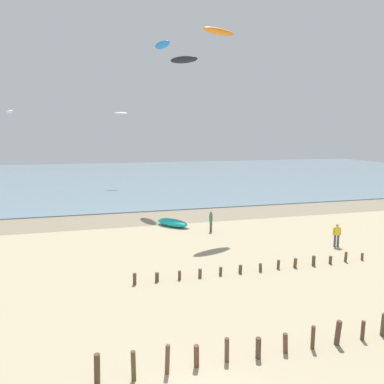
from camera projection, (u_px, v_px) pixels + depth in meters
The scene contains 12 objects.
wet_sand_strip at pixel (124, 220), 34.57m from camera, with size 120.00×5.95×0.01m, color #84755B.
sea at pixel (108, 176), 70.77m from camera, with size 160.00×70.00×0.10m, color slate.
groyne_near at pixel (256, 346), 13.02m from camera, with size 11.27×0.36×1.04m.
groyne_mid at pixel (256, 267), 21.37m from camera, with size 14.76×0.32×0.66m.
person_mid_beach at pixel (211, 221), 30.26m from camera, with size 0.37×0.50×1.71m.
person_by_waterline at pixel (337, 234), 26.02m from camera, with size 0.53×0.34×1.71m.
grounded_kite at pixel (172, 223), 32.05m from camera, with size 3.29×1.18×0.66m, color #19B2B7.
kite_aloft_1 at pixel (184, 60), 36.45m from camera, with size 3.03×0.97×0.48m, color black.
kite_aloft_2 at pixel (9, 112), 49.26m from camera, with size 2.64×0.85×0.42m, color white.
kite_aloft_3 at pixel (162, 45), 39.32m from camera, with size 3.28×1.05×0.53m, color #2384D1.
kite_aloft_4 at pixel (219, 31), 30.03m from camera, with size 3.24×1.04×0.52m, color orange.
kite_aloft_5 at pixel (121, 113), 55.63m from camera, with size 2.08×0.66×0.33m, color white.
Camera 1 is at (-2.59, -8.26, 7.93)m, focal length 33.99 mm.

